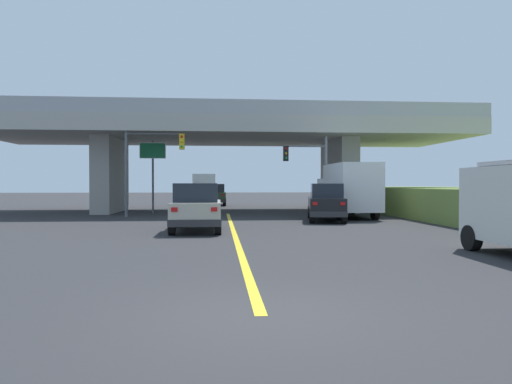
% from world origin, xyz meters
% --- Properties ---
extents(ground, '(160.00, 160.00, 0.00)m').
position_xyz_m(ground, '(0.00, 26.97, 0.00)').
color(ground, '#2B2B2D').
extents(overpass_bridge, '(33.72, 10.83, 7.22)m').
position_xyz_m(overpass_bridge, '(0.00, 26.97, 5.25)').
color(overpass_bridge, '#A8A59E').
rests_on(overpass_bridge, ground).
extents(lane_divider_stripe, '(0.20, 24.27, 0.01)m').
position_xyz_m(lane_divider_stripe, '(0.00, 12.14, 0.00)').
color(lane_divider_stripe, yellow).
rests_on(lane_divider_stripe, ground).
extents(suv_lead, '(2.05, 4.29, 2.02)m').
position_xyz_m(suv_lead, '(-1.54, 12.77, 1.01)').
color(suv_lead, '#B7B29E').
rests_on(suv_lead, ground).
extents(suv_crossing, '(2.60, 4.95, 2.02)m').
position_xyz_m(suv_crossing, '(5.17, 17.73, 1.01)').
color(suv_crossing, black).
rests_on(suv_crossing, ground).
extents(box_truck, '(2.33, 6.68, 3.18)m').
position_xyz_m(box_truck, '(7.13, 20.32, 1.66)').
color(box_truck, silver).
rests_on(box_truck, ground).
extents(sedan_oncoming, '(2.05, 4.79, 2.02)m').
position_xyz_m(sedan_oncoming, '(-0.96, 36.95, 1.02)').
color(sedan_oncoming, '#2D4C33').
rests_on(sedan_oncoming, ground).
extents(traffic_signal_nearside, '(2.84, 0.36, 5.03)m').
position_xyz_m(traffic_signal_nearside, '(5.25, 22.26, 3.20)').
color(traffic_signal_nearside, slate).
rests_on(traffic_signal_nearside, ground).
extents(traffic_signal_farside, '(3.62, 0.36, 5.87)m').
position_xyz_m(traffic_signal_farside, '(-5.04, 21.83, 3.71)').
color(traffic_signal_farside, '#56595E').
rests_on(traffic_signal_farside, ground).
extents(highway_sign, '(1.76, 0.17, 4.98)m').
position_xyz_m(highway_sign, '(-5.09, 25.14, 3.72)').
color(highway_sign, '#56595E').
rests_on(highway_sign, ground).
extents(semi_truck_distant, '(2.33, 6.70, 3.05)m').
position_xyz_m(semi_truck_distant, '(-2.08, 43.36, 1.60)').
color(semi_truck_distant, navy).
rests_on(semi_truck_distant, ground).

